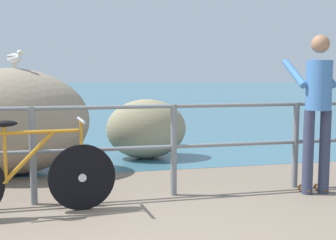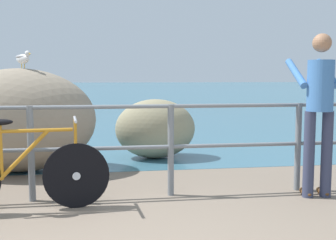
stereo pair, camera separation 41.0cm
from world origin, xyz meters
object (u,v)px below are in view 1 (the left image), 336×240
(person_at_railing, at_px, (317,106))
(seagull, at_px, (14,57))
(breakwater_boulder_right, at_px, (146,129))
(breakwater_boulder_main, at_px, (11,122))
(bicycle, at_px, (27,175))

(person_at_railing, xyz_separation_m, seagull, (-3.40, 1.73, 0.58))
(breakwater_boulder_right, height_order, seagull, seagull)
(person_at_railing, distance_m, breakwater_boulder_main, 3.92)
(bicycle, distance_m, seagull, 2.18)
(breakwater_boulder_right, bearing_deg, seagull, -159.26)
(breakwater_boulder_right, bearing_deg, bicycle, -122.47)
(breakwater_boulder_right, bearing_deg, person_at_railing, -58.52)
(bicycle, height_order, person_at_railing, person_at_railing)
(breakwater_boulder_main, relative_size, breakwater_boulder_right, 1.61)
(breakwater_boulder_right, bearing_deg, breakwater_boulder_main, -161.24)
(bicycle, xyz_separation_m, breakwater_boulder_right, (1.61, 2.52, 0.09))
(bicycle, bearing_deg, breakwater_boulder_main, 96.02)
(seagull, bearing_deg, breakwater_boulder_right, 67.63)
(bicycle, xyz_separation_m, seagull, (-0.29, 1.80, 1.19))
(person_at_railing, bearing_deg, bicycle, 95.12)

